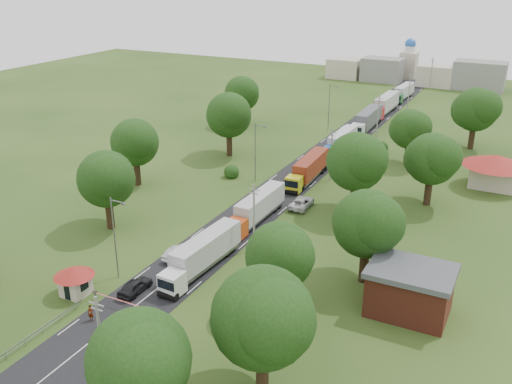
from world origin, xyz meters
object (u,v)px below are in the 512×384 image
Objects in this scene: info_sign at (355,141)px; pedestrian_near at (91,313)px; guard_booth at (74,277)px; car_lane_front at (135,286)px; truck_0 at (202,254)px; car_lane_mid at (178,253)px; boom_barrier at (118,301)px.

pedestrian_near is (-7.51, -63.10, -2.10)m from info_sign.
guard_booth reaches higher than car_lane_front.
truck_0 is (-2.89, -49.18, -0.89)m from info_sign.
guard_booth is at bearing 143.12° from pedestrian_near.
truck_0 is 3.13× the size of car_lane_front.
car_lane_mid is at bearing 164.51° from truck_0.
info_sign is at bearing 83.76° from boom_barrier.
truck_0 is 3.16× the size of car_lane_mid.
truck_0 is 8.64m from car_lane_front.
guard_booth is 61.27m from info_sign.
pedestrian_near is (4.89, -3.10, -1.26)m from guard_booth.
car_lane_front is 8.72m from car_lane_mid.
pedestrian_near is at bearing -108.34° from truck_0.
boom_barrier is at bearing 68.40° from pedestrian_near.
boom_barrier is 12.02m from car_lane_mid.
car_lane_mid is (-0.59, 12.00, -0.14)m from boom_barrier.
pedestrian_near is (-0.37, -15.10, 0.15)m from car_lane_mid.
info_sign reaches higher than truck_0.
guard_booth is at bearing 30.48° from car_lane_front.
guard_booth is 13.18m from car_lane_mid.
guard_booth reaches higher than car_lane_mid.
info_sign is 0.89× the size of car_lane_front.
truck_0 is at bearing -118.23° from car_lane_front.
guard_booth is at bearing 70.01° from car_lane_mid.
car_lane_mid is at bearing -98.47° from info_sign.
car_lane_front is 6.41m from pedestrian_near.
truck_0 reaches higher than car_lane_mid.
truck_0 is at bearing 48.71° from guard_booth.
boom_barrier is 2.10× the size of guard_booth.
boom_barrier is 60.39m from info_sign.
guard_booth is 6.56m from car_lane_front.
info_sign is 57.18m from car_lane_front.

